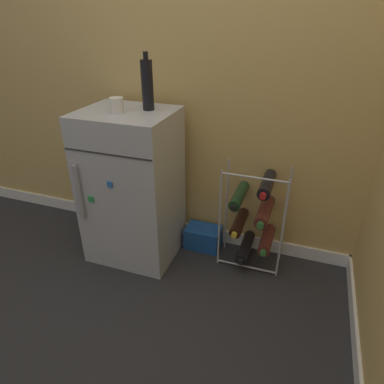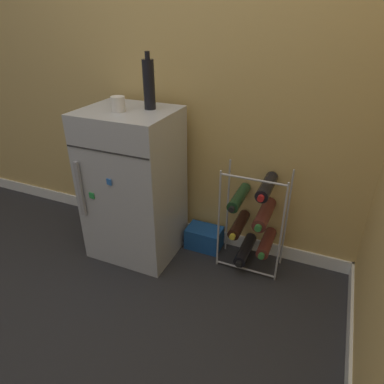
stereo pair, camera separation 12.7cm
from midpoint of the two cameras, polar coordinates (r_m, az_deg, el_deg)
name	(u,v)px [view 1 (the left image)]	position (r m, az deg, el deg)	size (l,w,h in m)	color
ground_plane	(196,295)	(2.05, -1.19, -16.84)	(14.00, 14.00, 0.00)	#28282B
wall_back	(232,53)	(2.03, 4.77, 22.07)	(6.68, 0.07, 2.50)	tan
mini_fridge	(132,187)	(2.16, -11.59, 0.74)	(0.53, 0.48, 0.95)	#B7BABF
wine_rack	(254,218)	(2.10, 8.65, -4.35)	(0.38, 0.32, 0.66)	#B2B2B7
soda_box	(203,237)	(2.36, 0.32, -7.56)	(0.23, 0.16, 0.15)	#194C9E
fridge_top_cup	(117,105)	(1.96, -14.33, 13.82)	(0.08, 0.08, 0.08)	silver
fridge_top_bottle	(147,85)	(1.97, -9.39, 17.22)	(0.06, 0.06, 0.31)	black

